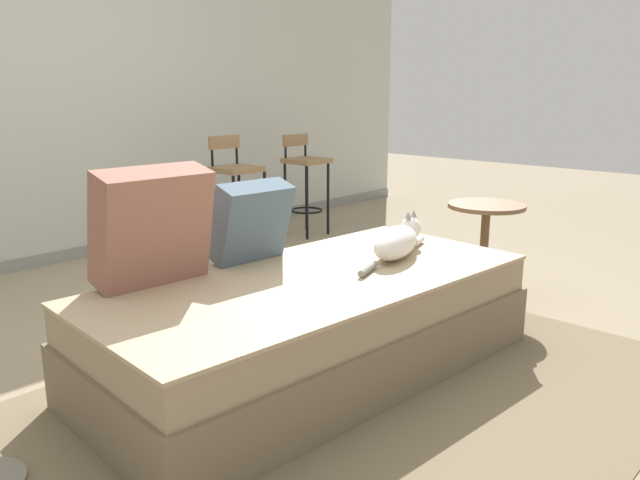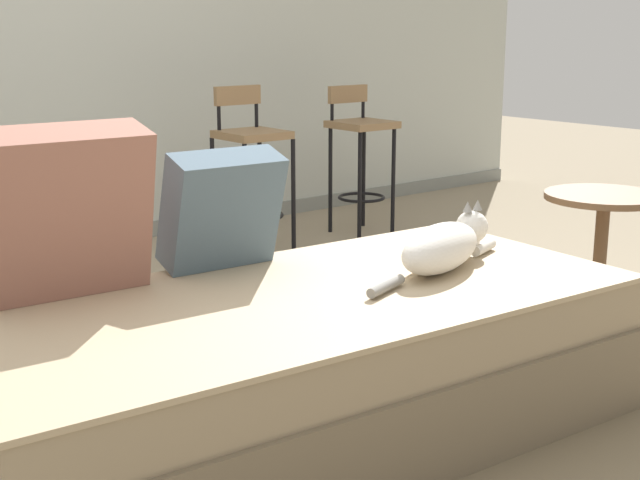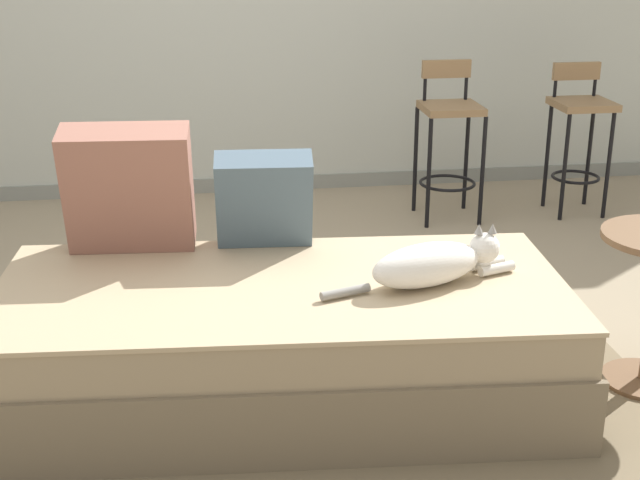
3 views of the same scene
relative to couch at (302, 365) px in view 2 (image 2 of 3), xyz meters
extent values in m
plane|color=gray|center=(0.00, 0.40, -0.23)|extent=(16.00, 16.00, 0.00)
cube|color=#75664C|center=(0.00, -0.30, -0.22)|extent=(2.72, 2.05, 0.01)
cube|color=#766750|center=(0.00, 0.00, -0.09)|extent=(2.08, 1.08, 0.27)
cube|color=#9E896B|center=(0.00, 0.00, 0.13)|extent=(2.03, 1.04, 0.17)
cube|color=tan|center=(0.00, 0.00, 0.21)|extent=(2.05, 1.05, 0.02)
cube|color=#936051|center=(-0.53, 0.41, 0.47)|extent=(0.49, 0.29, 0.49)
cube|color=#4C6070|center=(-0.03, 0.38, 0.41)|extent=(0.38, 0.26, 0.39)
ellipsoid|color=white|center=(0.50, -0.08, 0.29)|extent=(0.45, 0.29, 0.15)
sphere|color=white|center=(0.73, 0.00, 0.31)|extent=(0.11, 0.11, 0.11)
cone|color=gray|center=(0.70, 0.00, 0.39)|extent=(0.03, 0.03, 0.04)
cone|color=gray|center=(0.75, 0.00, 0.39)|extent=(0.03, 0.03, 0.04)
cylinder|color=white|center=(0.77, -0.02, 0.24)|extent=(0.14, 0.08, 0.04)
cylinder|color=white|center=(0.75, 0.04, 0.24)|extent=(0.14, 0.08, 0.04)
cylinder|color=gray|center=(0.20, -0.14, 0.24)|extent=(0.18, 0.08, 0.03)
cylinder|color=black|center=(0.99, 1.75, 0.09)|extent=(0.02, 0.02, 0.62)
cylinder|color=black|center=(1.30, 1.75, 0.09)|extent=(0.02, 0.02, 0.62)
cylinder|color=black|center=(0.99, 2.05, 0.09)|extent=(0.02, 0.02, 0.62)
cylinder|color=black|center=(1.30, 2.05, 0.09)|extent=(0.02, 0.02, 0.62)
torus|color=black|center=(1.14, 1.90, -0.02)|extent=(0.32, 0.32, 0.02)
cube|color=olive|center=(1.14, 1.90, 0.42)|extent=(0.32, 0.32, 0.04)
cylinder|color=black|center=(1.02, 2.03, 0.50)|extent=(0.02, 0.02, 0.22)
cylinder|color=black|center=(1.26, 2.03, 0.50)|extent=(0.02, 0.02, 0.22)
cube|color=olive|center=(1.14, 2.03, 0.61)|extent=(0.28, 0.03, 0.10)
cylinder|color=black|center=(1.79, 1.77, 0.09)|extent=(0.02, 0.02, 0.62)
cylinder|color=black|center=(2.05, 1.77, 0.09)|extent=(0.02, 0.02, 0.62)
cylinder|color=black|center=(1.79, 2.03, 0.09)|extent=(0.02, 0.02, 0.62)
cylinder|color=black|center=(2.05, 2.03, 0.09)|extent=(0.02, 0.02, 0.62)
torus|color=black|center=(1.92, 1.90, -0.01)|extent=(0.28, 0.28, 0.02)
cube|color=olive|center=(1.92, 1.90, 0.42)|extent=(0.32, 0.32, 0.04)
cylinder|color=black|center=(1.80, 2.03, 0.49)|extent=(0.02, 0.02, 0.19)
cylinder|color=black|center=(2.04, 2.03, 0.49)|extent=(0.02, 0.02, 0.19)
cube|color=olive|center=(1.92, 2.03, 0.58)|extent=(0.28, 0.03, 0.10)
cylinder|color=brown|center=(1.36, -0.09, 0.06)|extent=(0.05, 0.05, 0.57)
cylinder|color=brown|center=(1.36, -0.09, -0.22)|extent=(0.32, 0.32, 0.02)
cylinder|color=brown|center=(1.36, -0.09, 0.36)|extent=(0.44, 0.44, 0.02)
camera|label=1|loc=(-1.89, -1.79, 1.02)|focal=35.00mm
camera|label=2|loc=(-1.51, -1.96, 0.98)|focal=50.00mm
camera|label=3|loc=(-0.27, -2.85, 1.43)|focal=50.00mm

